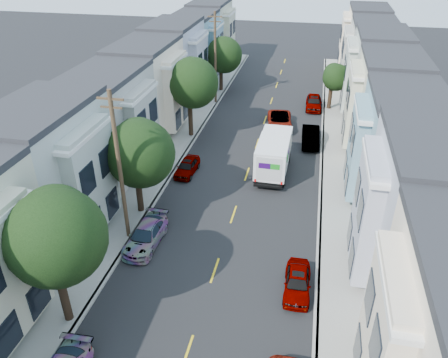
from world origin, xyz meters
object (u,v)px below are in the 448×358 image
(parked_right_b, at_px, (297,282))
(parked_right_c, at_px, (311,137))
(tree_d, at_px, (192,83))
(tree_c, at_px, (139,154))
(parked_right_d, at_px, (314,102))
(tree_far_r, at_px, (335,78))
(utility_pole_far, at_px, (215,59))
(tree_b, at_px, (55,238))
(tree_e, at_px, (223,55))
(fedex_truck, at_px, (274,153))
(parked_left_d, at_px, (187,167))
(parked_left_c, at_px, (146,236))
(lead_sedan, at_px, (280,121))
(utility_pole_near, at_px, (120,169))

(parked_right_b, height_order, parked_right_c, parked_right_c)
(tree_d, bearing_deg, tree_c, -90.00)
(tree_d, relative_size, parked_right_d, 1.71)
(tree_far_r, distance_m, utility_pole_far, 13.29)
(tree_far_r, xyz_separation_m, parked_right_c, (-1.99, -9.63, -2.90))
(tree_b, relative_size, tree_far_r, 1.52)
(parked_right_b, bearing_deg, parked_right_c, 89.07)
(tree_e, relative_size, fedex_truck, 1.04)
(tree_c, height_order, tree_far_r, tree_c)
(parked_left_d, bearing_deg, tree_d, 103.56)
(parked_right_c, distance_m, parked_right_d, 9.47)
(utility_pole_far, relative_size, parked_left_c, 2.28)
(tree_b, distance_m, parked_left_d, 17.14)
(tree_far_r, bearing_deg, fedex_truck, -107.17)
(tree_e, height_order, fedex_truck, tree_e)
(fedex_truck, height_order, parked_right_b, fedex_truck)
(utility_pole_far, height_order, parked_right_c, utility_pole_far)
(tree_b, relative_size, fedex_truck, 1.22)
(tree_b, bearing_deg, tree_c, 90.00)
(tree_c, xyz_separation_m, tree_e, (-0.00, 27.37, -0.26))
(tree_e, height_order, utility_pole_far, utility_pole_far)
(fedex_truck, distance_m, lead_sedan, 9.42)
(utility_pole_near, xyz_separation_m, fedex_truck, (8.34, 10.89, -3.44))
(tree_b, bearing_deg, lead_sedan, 73.82)
(tree_far_r, bearing_deg, tree_c, -119.22)
(parked_left_c, bearing_deg, lead_sedan, 73.90)
(parked_left_d, xyz_separation_m, parked_right_b, (9.80, -11.81, 0.02))
(tree_e, relative_size, utility_pole_near, 0.66)
(tree_d, bearing_deg, parked_left_d, -79.10)
(tree_b, bearing_deg, tree_far_r, 68.70)
(fedex_truck, relative_size, parked_left_d, 1.71)
(utility_pole_near, relative_size, lead_sedan, 1.93)
(parked_right_c, bearing_deg, lead_sedan, 131.69)
(tree_b, height_order, fedex_truck, tree_b)
(parked_left_c, bearing_deg, utility_pole_far, 94.58)
(tree_e, height_order, lead_sedan, tree_e)
(parked_right_d, bearing_deg, tree_c, -117.10)
(parked_left_d, bearing_deg, tree_c, -100.22)
(tree_d, height_order, parked_right_d, tree_d)
(lead_sedan, bearing_deg, tree_d, -161.33)
(tree_b, bearing_deg, parked_right_c, 65.18)
(tree_b, distance_m, tree_far_r, 36.37)
(tree_b, distance_m, parked_right_d, 35.82)
(tree_c, height_order, utility_pole_far, utility_pole_far)
(utility_pole_near, xyz_separation_m, parked_left_c, (1.40, -0.42, -4.49))
(fedex_truck, bearing_deg, tree_e, 113.77)
(utility_pole_near, bearing_deg, parked_right_b, -13.39)
(utility_pole_far, height_order, parked_left_d, utility_pole_far)
(utility_pole_far, distance_m, lead_sedan, 10.78)
(tree_far_r, distance_m, lead_sedan, 8.72)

